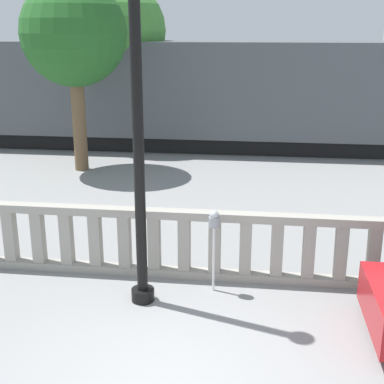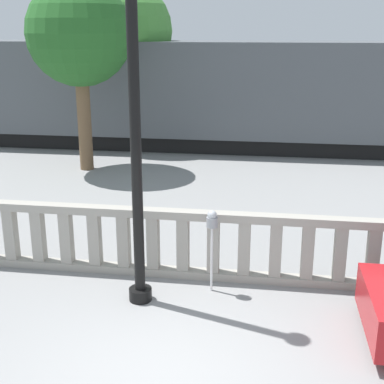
% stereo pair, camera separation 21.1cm
% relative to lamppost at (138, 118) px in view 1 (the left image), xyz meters
% --- Properties ---
extents(balustrade, '(12.82, 0.24, 1.22)m').
position_rel_lamppost_xyz_m(balustrade, '(0.80, 0.93, -2.32)').
color(balustrade, '#9E998E').
rests_on(balustrade, ground).
extents(lamppost, '(0.37, 0.37, 5.61)m').
position_rel_lamppost_xyz_m(lamppost, '(0.00, 0.00, 0.00)').
color(lamppost, black).
rests_on(lamppost, ground).
extents(parking_meter, '(0.18, 0.18, 1.41)m').
position_rel_lamppost_xyz_m(parking_meter, '(1.09, 0.49, -1.79)').
color(parking_meter, silver).
rests_on(parking_meter, ground).
extents(train_near, '(28.78, 2.86, 4.34)m').
position_rel_lamppost_xyz_m(train_near, '(-1.86, 11.53, -0.98)').
color(train_near, black).
rests_on(train_near, ground).
extents(tree_left, '(3.06, 3.06, 5.56)m').
position_rel_lamppost_xyz_m(tree_left, '(-3.64, 7.85, 1.06)').
color(tree_left, brown).
rests_on(tree_left, ground).
extents(tree_right, '(3.54, 3.54, 5.85)m').
position_rel_lamppost_xyz_m(tree_right, '(-3.41, 11.58, 1.13)').
color(tree_right, brown).
rests_on(tree_right, ground).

